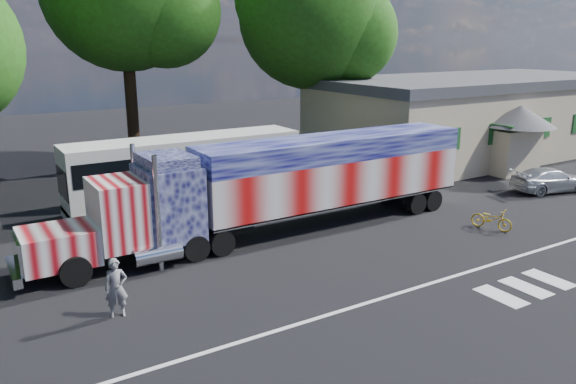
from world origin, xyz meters
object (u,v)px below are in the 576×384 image
semi_truck (287,183)px  woman (116,288)px  parked_car (550,180)px  tree_ne_a (313,17)px  bicycle (491,219)px  coach_bus (186,170)px

semi_truck → woman: bearing=-154.9°
parked_car → woman: size_ratio=2.45×
parked_car → woman: (-22.69, -1.86, 0.25)m
tree_ne_a → bicycle: bearing=-97.3°
semi_truck → parked_car: 14.99m
woman → tree_ne_a: (17.21, 15.60, 8.07)m
semi_truck → woman: (-7.88, -3.68, -1.19)m
semi_truck → bicycle: (7.28, -4.24, -1.60)m
semi_truck → parked_car: bearing=-7.0°
bicycle → semi_truck: bearing=130.9°
parked_car → coach_bus: bearing=80.0°
woman → bicycle: woman is taller
coach_bus → woman: 11.26m
parked_car → tree_ne_a: tree_ne_a is taller
coach_bus → parked_car: coach_bus is taller
tree_ne_a → semi_truck: bearing=-128.1°
bicycle → coach_bus: bearing=113.6°
woman → tree_ne_a: tree_ne_a is taller
semi_truck → bicycle: bearing=-30.2°
semi_truck → parked_car: size_ratio=4.43×
coach_bus → tree_ne_a: (11.26, 6.08, 7.27)m
bicycle → woman: bearing=159.1°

